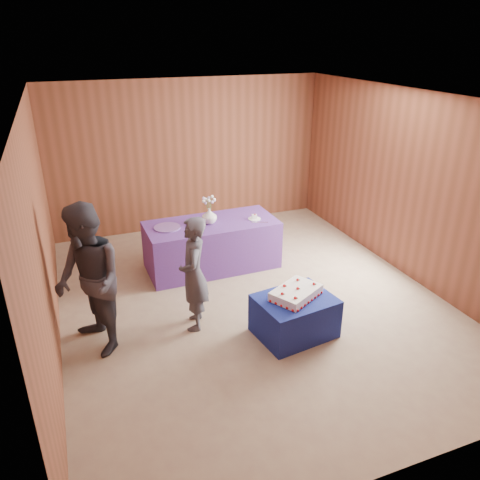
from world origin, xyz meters
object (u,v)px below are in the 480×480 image
guest_left (194,274)px  cake_table (295,316)px  guest_right (89,281)px  sheet_cake (296,293)px  vase (209,216)px  serving_table (212,245)px

guest_left → cake_table: bearing=76.9°
cake_table → guest_right: guest_right is taller
sheet_cake → vase: vase is taller
serving_table → guest_right: (-1.90, -1.50, 0.51)m
guest_left → sheet_cake: bearing=78.6°
vase → guest_right: (-1.86, -1.48, 0.02)m
sheet_cake → guest_right: 2.38m
guest_left → guest_right: (-1.20, -0.03, 0.16)m
serving_table → sheet_cake: (0.40, -2.04, 0.18)m
cake_table → serving_table: bearing=92.4°
serving_table → vase: size_ratio=8.44×
serving_table → guest_right: 2.47m
sheet_cake → serving_table: bearing=72.1°
serving_table → sheet_cake: bearing=-79.8°
guest_right → cake_table: bearing=58.2°
serving_table → guest_right: size_ratio=1.12×
vase → guest_right: bearing=-141.5°
guest_left → guest_right: size_ratio=0.82×
serving_table → cake_table: bearing=-80.5°
cake_table → sheet_cake: size_ratio=1.21×
vase → sheet_cake: bearing=-78.0°
sheet_cake → vase: bearing=73.0°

